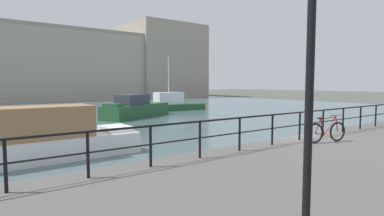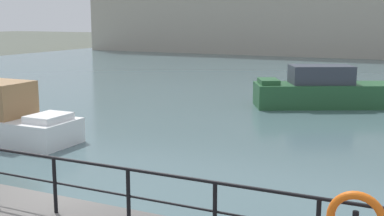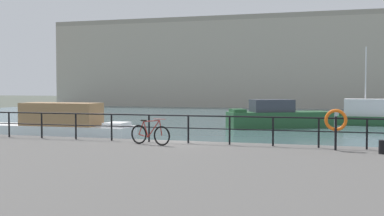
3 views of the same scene
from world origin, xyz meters
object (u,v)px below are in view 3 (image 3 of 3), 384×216
object	(u,v)px
harbor_building	(340,61)
moored_green_narrowboat	(374,115)
moored_white_yacht	(57,126)
parked_bicycle	(150,134)
moored_cabin_cruiser	(277,117)
life_ring_stand	(336,121)
mooring_bollard	(384,147)

from	to	relation	value
harbor_building	moored_green_narrowboat	size ratio (longest dim) A/B	11.02
moored_white_yacht	harbor_building	bearing A→B (deg)	72.27
parked_bicycle	moored_cabin_cruiser	bearing A→B (deg)	98.20
moored_white_yacht	life_ring_stand	distance (m)	16.81
harbor_building	moored_white_yacht	xyz separation A→B (m)	(-16.00, -52.21, -6.00)
moored_white_yacht	life_ring_stand	bearing A→B (deg)	-25.82
moored_green_narrowboat	parked_bicycle	distance (m)	26.40
moored_white_yacht	moored_green_narrowboat	distance (m)	24.97
moored_white_yacht	moored_cabin_cruiser	bearing A→B (deg)	48.08
parked_bicycle	moored_white_yacht	bearing A→B (deg)	154.06
life_ring_stand	moored_white_yacht	bearing A→B (deg)	154.87
moored_cabin_cruiser	life_ring_stand	world-z (taller)	life_ring_stand
moored_green_narrowboat	moored_white_yacht	bearing A→B (deg)	47.38
moored_white_yacht	parked_bicycle	bearing A→B (deg)	-41.76
harbor_building	mooring_bollard	xyz separation A→B (m)	(0.67, -59.86, -5.67)
harbor_building	life_ring_stand	bearing A→B (deg)	-90.78
mooring_bollard	moored_white_yacht	bearing A→B (deg)	155.35
moored_green_narrowboat	life_ring_stand	world-z (taller)	moored_green_narrowboat
parked_bicycle	life_ring_stand	size ratio (longest dim) A/B	1.23
harbor_building	parked_bicycle	size ratio (longest dim) A/B	42.65
harbor_building	parked_bicycle	bearing A→B (deg)	-97.06
moored_cabin_cruiser	mooring_bollard	distance (m)	21.03
moored_cabin_cruiser	moored_white_yacht	bearing A→B (deg)	21.44
moored_green_narrowboat	life_ring_stand	xyz separation A→B (m)	(-3.02, -24.21, 1.14)
moored_white_yacht	moored_green_narrowboat	size ratio (longest dim) A/B	1.42
harbor_building	life_ring_stand	world-z (taller)	harbor_building
mooring_bollard	harbor_building	bearing A→B (deg)	90.64
life_ring_stand	harbor_building	bearing A→B (deg)	89.22
parked_bicycle	mooring_bollard	distance (m)	8.07
moored_white_yacht	moored_green_narrowboat	world-z (taller)	moored_green_narrowboat
moored_cabin_cruiser	life_ring_stand	bearing A→B (deg)	74.52
moored_white_yacht	moored_green_narrowboat	bearing A→B (deg)	42.48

